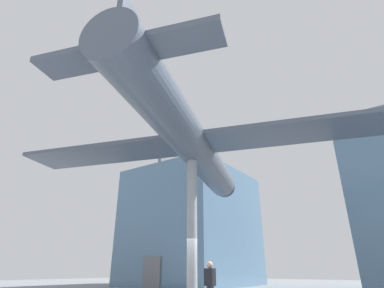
{
  "coord_description": "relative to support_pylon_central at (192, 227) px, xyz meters",
  "views": [
    {
      "loc": [
        7.54,
        -10.59,
        1.31
      ],
      "look_at": [
        0.0,
        0.0,
        6.79
      ],
      "focal_mm": 28.0,
      "sensor_mm": 36.0,
      "label": 1
    }
  ],
  "objects": [
    {
      "name": "visitor_person",
      "position": [
        1.07,
        -0.37,
        -2.06
      ],
      "size": [
        0.42,
        0.27,
        1.61
      ],
      "rotation": [
        0.0,
        0.0,
        6.16
      ],
      "color": "#2D3D56",
      "rests_on": "ground_plane"
    },
    {
      "name": "glass_pavilion_left",
      "position": [
        -9.68,
        13.69,
        2.14
      ],
      "size": [
        9.72,
        11.04,
        10.8
      ],
      "color": "slate",
      "rests_on": "ground_plane"
    },
    {
      "name": "support_pylon_central",
      "position": [
        0.0,
        0.0,
        0.0
      ],
      "size": [
        0.43,
        0.43,
        5.95
      ],
      "color": "#999EA3",
      "rests_on": "ground_plane"
    },
    {
      "name": "suspended_airplane",
      "position": [
        -0.04,
        0.12,
        3.83
      ],
      "size": [
        17.25,
        15.93,
        2.66
      ],
      "rotation": [
        0.0,
        0.0,
        0.33
      ],
      "color": "#4C5666",
      "rests_on": "support_pylon_central"
    }
  ]
}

